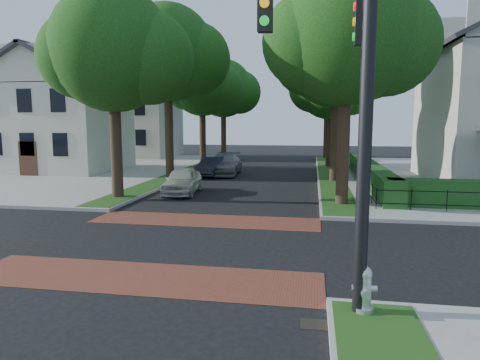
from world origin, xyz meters
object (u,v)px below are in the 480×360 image
(parked_car_middle, at_px, (213,166))
(parked_car_rear, at_px, (225,164))
(traffic_signal, at_px, (355,77))
(fire_hydrant, at_px, (364,290))
(parked_car_front, at_px, (182,181))

(parked_car_middle, bearing_deg, parked_car_rear, 56.64)
(traffic_signal, xyz_separation_m, parked_car_rear, (-7.19, 22.48, -3.94))
(parked_car_middle, relative_size, fire_hydrant, 4.39)
(traffic_signal, bearing_deg, parked_car_rear, 107.73)
(fire_hydrant, bearing_deg, parked_car_front, 103.21)
(traffic_signal, height_order, fire_hydrant, traffic_signal)
(parked_car_front, height_order, parked_car_middle, parked_car_front)
(parked_car_front, bearing_deg, parked_car_middle, 86.34)
(parked_car_rear, bearing_deg, parked_car_front, -96.37)
(parked_car_front, bearing_deg, traffic_signal, -65.52)
(parked_car_rear, height_order, fire_hydrant, parked_car_rear)
(parked_car_middle, bearing_deg, fire_hydrant, -64.25)
(parked_car_front, xyz_separation_m, fire_hydrant, (8.03, -13.89, -0.10))
(parked_car_middle, xyz_separation_m, parked_car_rear, (0.70, 0.88, 0.08))
(parked_car_front, height_order, fire_hydrant, parked_car_front)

